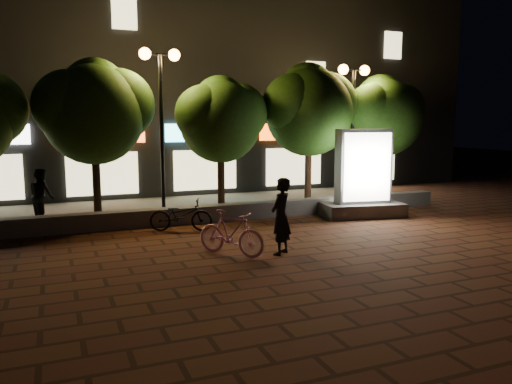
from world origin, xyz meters
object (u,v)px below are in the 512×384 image
rider (281,216)px  street_lamp_right (353,98)px  street_lamp_left (161,89)px  tree_mid (221,116)px  tree_far_right (384,113)px  tree_right (310,107)px  ad_kiosk (363,181)px  pedestrian (42,196)px  scooter_pink (231,233)px  scooter_parked (181,215)px  tree_left (95,108)px

rider → street_lamp_right: bearing=-174.3°
street_lamp_left → street_lamp_right: bearing=0.0°
rider → tree_mid: bearing=-134.3°
tree_far_right → tree_right: bearing=180.0°
tree_far_right → street_lamp_right: 1.66m
ad_kiosk → rider: size_ratio=1.58×
pedestrian → tree_far_right: bearing=-114.7°
ad_kiosk → pedestrian: size_ratio=1.72×
tree_mid → pedestrian: 6.08m
rider → tree_right: bearing=-163.0°
scooter_pink → pedestrian: 6.56m
tree_mid → tree_far_right: bearing=0.0°
street_lamp_left → pedestrian: size_ratio=3.17×
tree_right → street_lamp_right: 1.70m
tree_far_right → pedestrian: size_ratio=2.91×
ad_kiosk → rider: (-4.43, -3.26, -0.24)m
ad_kiosk → scooter_parked: 6.02m
tree_left → rider: tree_left is taller
street_lamp_left → rider: 6.49m
street_lamp_right → scooter_pink: 8.94m
pedestrian → ad_kiosk: bearing=-128.9°
scooter_pink → ad_kiosk: bearing=-9.7°
street_lamp_right → tree_left: bearing=178.3°
tree_left → tree_right: (7.30, 0.00, 0.12)m
tree_left → street_lamp_left: (1.95, -0.26, 0.58)m
tree_right → tree_far_right: tree_right is taller
ad_kiosk → tree_left: bearing=162.8°
tree_left → scooter_pink: size_ratio=2.83×
scooter_pink → rider: (1.09, -0.35, 0.37)m
tree_right → tree_left: bearing=-180.0°
street_lamp_left → scooter_pink: street_lamp_left is taller
ad_kiosk → scooter_pink: (-5.52, -2.91, -0.61)m
tree_left → tree_right: tree_right is taller
rider → scooter_parked: bearing=-104.0°
street_lamp_left → ad_kiosk: street_lamp_left is taller
street_lamp_left → rider: street_lamp_left is taller
street_lamp_right → ad_kiosk: 3.67m
tree_right → rider: size_ratio=2.84×
street_lamp_right → pedestrian: bearing=179.7°
street_lamp_right → rider: (-5.43, -5.45, -3.00)m
street_lamp_left → scooter_parked: street_lamp_left is taller
tree_right → street_lamp_left: size_ratio=0.98×
ad_kiosk → rider: ad_kiosk is taller
tree_far_right → scooter_pink: (-8.07, -5.37, -2.85)m
street_lamp_left → scooter_parked: size_ratio=2.96×
pedestrian → tree_right: bearing=-114.4°
tree_left → tree_mid: tree_left is taller
tree_left → tree_far_right: size_ratio=1.03×
tree_right → street_lamp_right: bearing=-9.1°
street_lamp_left → scooter_parked: 4.19m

